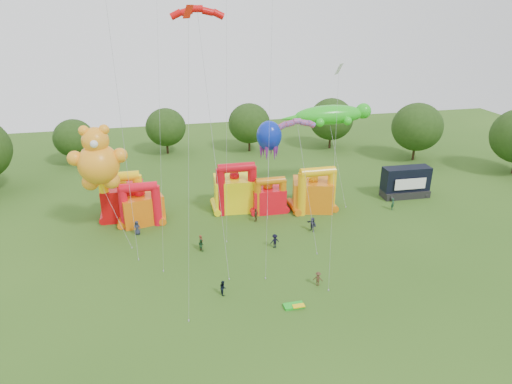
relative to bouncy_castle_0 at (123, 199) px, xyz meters
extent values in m
plane|color=#2B4F16|center=(15.34, -29.07, -2.72)|extent=(160.00, 160.00, 0.00)
cylinder|color=#352314|center=(52.54, 13.86, -0.86)|extent=(0.44, 0.44, 3.72)
ellipsoid|color=#1E3811|center=(52.54, 13.86, 3.69)|extent=(9.30, 9.30, 8.89)
cylinder|color=#352314|center=(39.77, 24.42, -0.96)|extent=(0.44, 0.44, 3.51)
ellipsoid|color=#1E3811|center=(39.77, 24.42, 3.33)|extent=(8.77, 8.78, 8.39)
cylinder|color=#352314|center=(23.28, 26.17, -1.07)|extent=(0.44, 0.44, 3.30)
ellipsoid|color=#1E3811|center=(23.28, 26.17, 2.96)|extent=(8.25, 8.25, 7.88)
cylinder|color=#352314|center=(7.11, 28.15, -1.17)|extent=(0.44, 0.44, 3.09)
ellipsoid|color=#1E3811|center=(7.11, 28.15, 2.60)|extent=(7.73, 7.72, 7.38)
cylinder|color=#352314|center=(-9.51, 25.33, -1.28)|extent=(0.44, 0.44, 2.88)
ellipsoid|color=#1E3811|center=(-9.51, 25.33, 2.24)|extent=(7.20, 7.20, 6.88)
cube|color=red|center=(0.00, 0.32, -0.43)|extent=(5.70, 4.59, 4.58)
cylinder|color=yellow|center=(-2.20, -1.32, 0.56)|extent=(1.24, 1.24, 6.55)
cylinder|color=yellow|center=(2.20, -1.32, 0.56)|extent=(1.24, 1.24, 6.55)
cylinder|color=yellow|center=(0.00, -1.32, 3.83)|extent=(5.02, 1.30, 1.30)
sphere|color=yellow|center=(0.00, 0.32, 2.16)|extent=(1.40, 1.40, 1.40)
cube|color=orange|center=(2.35, -1.73, -0.75)|extent=(6.31, 5.53, 3.93)
cylinder|color=red|center=(0.24, -3.29, 0.09)|extent=(1.19, 1.19, 5.61)
cylinder|color=red|center=(4.45, -3.29, 0.09)|extent=(1.19, 1.19, 5.61)
cylinder|color=red|center=(2.35, -3.29, 2.89)|extent=(4.80, 1.25, 1.25)
sphere|color=red|center=(2.35, -1.73, 1.51)|extent=(1.40, 1.40, 1.40)
cube|color=yellow|center=(15.51, -0.43, -0.32)|extent=(6.02, 4.96, 4.80)
cylinder|color=red|center=(13.28, -2.09, 0.71)|extent=(1.26, 1.26, 6.86)
cylinder|color=red|center=(17.74, -2.09, 0.71)|extent=(1.26, 1.26, 6.86)
cylinder|color=red|center=(15.51, -2.09, 4.14)|extent=(5.09, 1.32, 1.32)
sphere|color=red|center=(15.51, -0.43, 2.38)|extent=(1.40, 1.40, 1.40)
cube|color=red|center=(20.03, -2.03, -0.97)|extent=(4.68, 3.77, 3.50)
cylinder|color=orange|center=(18.23, -3.37, -0.22)|extent=(1.02, 1.02, 5.00)
cylinder|color=orange|center=(21.84, -3.37, -0.22)|extent=(1.02, 1.02, 5.00)
cylinder|color=orange|center=(20.03, -3.37, 2.28)|extent=(4.12, 1.07, 1.07)
sphere|color=orange|center=(20.03, -2.03, 1.08)|extent=(1.40, 1.40, 1.40)
cube|color=orange|center=(26.47, -2.92, -0.53)|extent=(6.54, 5.75, 4.37)
cylinder|color=#FDB70D|center=(24.29, -4.54, 0.41)|extent=(1.23, 1.23, 6.25)
cylinder|color=#FDB70D|center=(28.64, -4.54, 0.41)|extent=(1.23, 1.23, 6.25)
cylinder|color=#FDB70D|center=(26.47, -4.54, 3.53)|extent=(4.97, 1.29, 1.29)
sphere|color=#FDB70D|center=(26.47, -2.92, 1.96)|extent=(1.40, 1.40, 1.40)
cube|color=black|center=(41.88, -1.91, -2.17)|extent=(7.30, 2.93, 1.10)
cube|color=black|center=(41.88, -1.71, 0.19)|extent=(7.29, 2.58, 3.61)
cube|color=white|center=(41.88, -3.13, -0.18)|extent=(4.98, 0.24, 1.70)
cylinder|color=black|center=(39.00, -2.99, -2.32)|extent=(0.30, 0.90, 0.90)
cylinder|color=black|center=(44.77, -2.99, -2.32)|extent=(0.30, 0.90, 0.90)
sphere|color=orange|center=(-1.93, -4.94, 6.99)|extent=(5.00, 5.00, 5.00)
sphere|color=orange|center=(-1.93, -4.94, 9.94)|extent=(3.18, 3.18, 3.18)
sphere|color=orange|center=(-3.06, -4.94, 11.19)|extent=(1.25, 1.25, 1.25)
sphere|color=orange|center=(-0.79, -4.94, 11.19)|extent=(1.25, 1.25, 1.25)
sphere|color=orange|center=(-4.54, -4.94, 7.90)|extent=(1.82, 1.82, 1.82)
sphere|color=orange|center=(0.69, -4.94, 7.90)|extent=(1.82, 1.82, 1.82)
sphere|color=orange|center=(-3.17, -4.94, 4.72)|extent=(2.04, 2.04, 2.04)
sphere|color=orange|center=(-0.68, -4.94, 4.72)|extent=(2.04, 2.04, 2.04)
sphere|color=white|center=(-1.93, -6.47, 9.94)|extent=(0.91, 0.91, 0.91)
ellipsoid|color=green|center=(30.72, 2.93, 9.56)|extent=(10.95, 3.42, 2.91)
sphere|color=green|center=(36.06, 2.93, 9.88)|extent=(2.35, 2.35, 2.35)
cone|color=green|center=(25.16, 2.93, 9.35)|extent=(4.28, 1.71, 1.71)
sphere|color=green|center=(32.86, 4.64, 8.92)|extent=(1.28, 1.28, 1.28)
sphere|color=green|center=(32.86, 1.22, 8.92)|extent=(1.28, 1.28, 1.28)
sphere|color=green|center=(28.58, 4.64, 8.92)|extent=(1.28, 1.28, 1.28)
sphere|color=green|center=(28.58, 1.22, 8.92)|extent=(1.28, 1.28, 1.28)
ellipsoid|color=#0B22A8|center=(21.25, 2.32, 7.10)|extent=(3.67, 3.67, 4.40)
cone|color=#591E8C|center=(22.44, 2.32, 5.08)|extent=(0.82, 0.82, 2.93)
cone|color=#591E8C|center=(21.84, 3.35, 5.08)|extent=(0.82, 0.82, 2.93)
cone|color=#591E8C|center=(20.65, 3.35, 5.08)|extent=(0.82, 0.82, 2.93)
cone|color=#591E8C|center=(20.05, 2.32, 5.08)|extent=(0.82, 0.82, 2.93)
cone|color=#591E8C|center=(20.65, 1.29, 5.08)|extent=(0.82, 0.82, 2.93)
cone|color=#591E8C|center=(21.84, 1.29, 5.08)|extent=(0.82, 0.82, 2.93)
cube|color=red|center=(8.71, -18.59, 24.39)|extent=(1.02, 1.02, 1.10)
cube|color=silver|center=(23.38, -16.86, 19.04)|extent=(1.02, 1.02, 1.10)
cube|color=green|center=(17.05, -24.64, -2.60)|extent=(2.02, 1.04, 0.24)
cube|color=yellow|center=(17.45, -24.94, -2.46)|extent=(1.21, 0.62, 0.10)
imported|color=#23273A|center=(1.76, -5.62, -1.77)|extent=(1.05, 0.82, 1.89)
imported|color=maroon|center=(9.41, -11.25, -1.77)|extent=(0.68, 0.81, 1.90)
imported|color=#173B1C|center=(9.35, -11.59, -1.95)|extent=(0.93, 0.94, 1.53)
imported|color=black|center=(18.21, -12.83, -1.82)|extent=(1.27, 0.88, 1.80)
imported|color=#433A1A|center=(17.55, -5.27, -1.77)|extent=(1.00, 1.18, 1.89)
imported|color=#272941|center=(24.15, -9.66, -1.75)|extent=(1.16, 1.88, 1.93)
imported|color=maroon|center=(26.26, -4.67, -1.75)|extent=(1.12, 1.01, 1.93)
imported|color=#183D29|center=(37.69, -5.93, -1.82)|extent=(0.72, 0.78, 1.80)
imported|color=black|center=(10.56, -21.03, -1.91)|extent=(0.70, 0.85, 1.61)
imported|color=#472F1C|center=(20.62, -21.64, -1.91)|extent=(1.20, 1.05, 1.62)
camera|label=1|loc=(5.23, -60.10, 25.20)|focal=32.00mm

